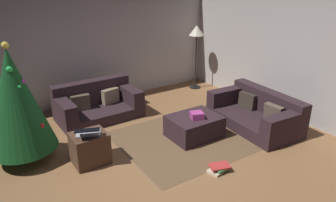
{
  "coord_description": "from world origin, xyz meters",
  "views": [
    {
      "loc": [
        -2.2,
        -3.5,
        2.71
      ],
      "look_at": [
        0.49,
        0.6,
        0.75
      ],
      "focal_mm": 34.35,
      "sensor_mm": 36.0,
      "label": 1
    }
  ],
  "objects_px": {
    "side_table": "(90,148)",
    "gift_box": "(197,115)",
    "couch_left": "(97,104)",
    "christmas_tree": "(16,101)",
    "book_stack": "(219,168)",
    "couch_right": "(257,113)",
    "ottoman": "(194,126)",
    "corner_lamp": "(197,35)",
    "tv_remote": "(197,118)",
    "laptop": "(88,132)"
  },
  "relations": [
    {
      "from": "couch_right",
      "to": "book_stack",
      "type": "xyz_separation_m",
      "value": [
        -1.63,
        -0.77,
        -0.21
      ]
    },
    {
      "from": "gift_box",
      "to": "tv_remote",
      "type": "distance_m",
      "value": 0.05
    },
    {
      "from": "christmas_tree",
      "to": "side_table",
      "type": "xyz_separation_m",
      "value": [
        0.82,
        -0.62,
        -0.75
      ]
    },
    {
      "from": "gift_box",
      "to": "ottoman",
      "type": "bearing_deg",
      "value": 80.63
    },
    {
      "from": "ottoman",
      "to": "tv_remote",
      "type": "height_order",
      "value": "tv_remote"
    },
    {
      "from": "side_table",
      "to": "book_stack",
      "type": "xyz_separation_m",
      "value": [
        1.48,
        -1.26,
        -0.19
      ]
    },
    {
      "from": "couch_left",
      "to": "gift_box",
      "type": "distance_m",
      "value": 2.14
    },
    {
      "from": "couch_right",
      "to": "tv_remote",
      "type": "distance_m",
      "value": 1.31
    },
    {
      "from": "gift_box",
      "to": "laptop",
      "type": "bearing_deg",
      "value": 172.79
    },
    {
      "from": "ottoman",
      "to": "tv_remote",
      "type": "distance_m",
      "value": 0.22
    },
    {
      "from": "couch_right",
      "to": "couch_left",
      "type": "bearing_deg",
      "value": 53.08
    },
    {
      "from": "tv_remote",
      "to": "laptop",
      "type": "height_order",
      "value": "laptop"
    },
    {
      "from": "gift_box",
      "to": "corner_lamp",
      "type": "relative_size",
      "value": 0.13
    },
    {
      "from": "book_stack",
      "to": "corner_lamp",
      "type": "relative_size",
      "value": 0.23
    },
    {
      "from": "tv_remote",
      "to": "side_table",
      "type": "distance_m",
      "value": 1.85
    },
    {
      "from": "couch_left",
      "to": "christmas_tree",
      "type": "height_order",
      "value": "christmas_tree"
    },
    {
      "from": "laptop",
      "to": "book_stack",
      "type": "bearing_deg",
      "value": -38.9
    },
    {
      "from": "christmas_tree",
      "to": "tv_remote",
      "type": "bearing_deg",
      "value": -18.74
    },
    {
      "from": "couch_right",
      "to": "gift_box",
      "type": "relative_size",
      "value": 8.57
    },
    {
      "from": "couch_left",
      "to": "ottoman",
      "type": "relative_size",
      "value": 1.85
    },
    {
      "from": "couch_right",
      "to": "gift_box",
      "type": "distance_m",
      "value": 1.32
    },
    {
      "from": "side_table",
      "to": "ottoman",
      "type": "bearing_deg",
      "value": -6.13
    },
    {
      "from": "couch_left",
      "to": "christmas_tree",
      "type": "distance_m",
      "value": 1.94
    },
    {
      "from": "couch_left",
      "to": "laptop",
      "type": "relative_size",
      "value": 3.49
    },
    {
      "from": "couch_left",
      "to": "christmas_tree",
      "type": "relative_size",
      "value": 0.87
    },
    {
      "from": "christmas_tree",
      "to": "corner_lamp",
      "type": "xyz_separation_m",
      "value": [
        4.28,
        1.25,
        0.33
      ]
    },
    {
      "from": "corner_lamp",
      "to": "christmas_tree",
      "type": "bearing_deg",
      "value": -163.7
    },
    {
      "from": "gift_box",
      "to": "christmas_tree",
      "type": "bearing_deg",
      "value": 161.15
    },
    {
      "from": "ottoman",
      "to": "corner_lamp",
      "type": "bearing_deg",
      "value": 51.93
    },
    {
      "from": "gift_box",
      "to": "book_stack",
      "type": "relative_size",
      "value": 0.57
    },
    {
      "from": "couch_left",
      "to": "book_stack",
      "type": "height_order",
      "value": "couch_left"
    },
    {
      "from": "book_stack",
      "to": "christmas_tree",
      "type": "bearing_deg",
      "value": 140.75
    },
    {
      "from": "christmas_tree",
      "to": "corner_lamp",
      "type": "bearing_deg",
      "value": 16.3
    },
    {
      "from": "christmas_tree",
      "to": "book_stack",
      "type": "distance_m",
      "value": 3.12
    },
    {
      "from": "tv_remote",
      "to": "corner_lamp",
      "type": "distance_m",
      "value": 2.85
    },
    {
      "from": "ottoman",
      "to": "corner_lamp",
      "type": "xyz_separation_m",
      "value": [
        1.62,
        2.07,
        1.13
      ]
    },
    {
      "from": "couch_right",
      "to": "side_table",
      "type": "distance_m",
      "value": 3.15
    },
    {
      "from": "couch_right",
      "to": "christmas_tree",
      "type": "bearing_deg",
      "value": 77.91
    },
    {
      "from": "couch_right",
      "to": "ottoman",
      "type": "distance_m",
      "value": 1.31
    },
    {
      "from": "side_table",
      "to": "gift_box",
      "type": "bearing_deg",
      "value": -8.73
    },
    {
      "from": "tv_remote",
      "to": "corner_lamp",
      "type": "bearing_deg",
      "value": 26.2
    },
    {
      "from": "tv_remote",
      "to": "side_table",
      "type": "xyz_separation_m",
      "value": [
        -1.83,
        0.28,
        -0.15
      ]
    },
    {
      "from": "corner_lamp",
      "to": "couch_right",
      "type": "bearing_deg",
      "value": -98.43
    },
    {
      "from": "ottoman",
      "to": "side_table",
      "type": "height_order",
      "value": "side_table"
    },
    {
      "from": "christmas_tree",
      "to": "corner_lamp",
      "type": "relative_size",
      "value": 1.19
    },
    {
      "from": "tv_remote",
      "to": "book_stack",
      "type": "xyz_separation_m",
      "value": [
        -0.35,
        -0.98,
        -0.35
      ]
    },
    {
      "from": "laptop",
      "to": "book_stack",
      "type": "xyz_separation_m",
      "value": [
        1.5,
        -1.21,
        -0.49
      ]
    },
    {
      "from": "christmas_tree",
      "to": "couch_left",
      "type": "bearing_deg",
      "value": 31.09
    },
    {
      "from": "christmas_tree",
      "to": "book_stack",
      "type": "height_order",
      "value": "christmas_tree"
    },
    {
      "from": "ottoman",
      "to": "gift_box",
      "type": "relative_size",
      "value": 4.22
    }
  ]
}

